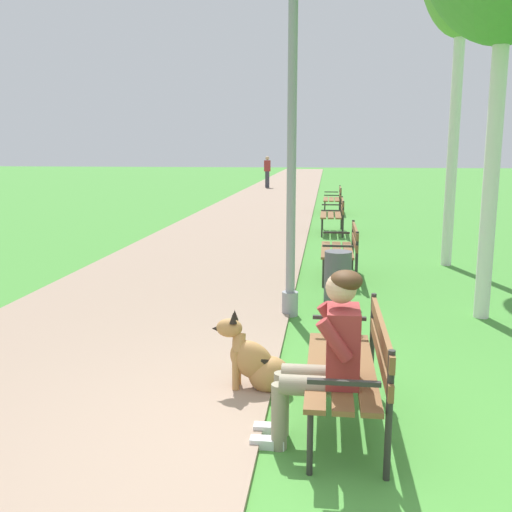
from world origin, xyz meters
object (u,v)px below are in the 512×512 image
object	(u,v)px
park_bench_furthest	(334,197)
lamp_post_near	(292,143)
park_bench_near	(354,361)
dog_shepherd	(257,363)
person_seated_on_near_bench	(326,352)
park_bench_far	(335,212)
pedestrian_distant	(267,172)
litter_bin	(338,277)
park_bench_mid	(343,246)

from	to	relation	value
park_bench_furthest	lamp_post_near	size ratio (longest dim) A/B	0.37
park_bench_near	dog_shepherd	distance (m)	0.97
park_bench_furthest	person_seated_on_near_bench	world-z (taller)	person_seated_on_near_bench
park_bench_furthest	dog_shepherd	size ratio (longest dim) A/B	1.81
park_bench_far	person_seated_on_near_bench	bearing A→B (deg)	-91.01
pedestrian_distant	litter_bin	bearing A→B (deg)	-81.70
park_bench_near	park_bench_furthest	distance (m)	14.44
lamp_post_near	litter_bin	bearing A→B (deg)	49.05
park_bench_far	park_bench_furthest	bearing A→B (deg)	89.47
park_bench_furthest	litter_bin	xyz separation A→B (m)	(-0.07, -10.91, -0.16)
park_bench_mid	park_bench_furthest	size ratio (longest dim) A/B	1.00
park_bench_near	pedestrian_distant	bearing A→B (deg)	97.31
person_seated_on_near_bench	pedestrian_distant	bearing A→B (deg)	96.78
park_bench_mid	lamp_post_near	world-z (taller)	lamp_post_near
park_bench_near	pedestrian_distant	xyz separation A→B (m)	(-3.31, 25.80, 0.33)
park_bench_mid	pedestrian_distant	size ratio (longest dim) A/B	0.91
park_bench_far	person_seated_on_near_bench	xyz separation A→B (m)	(-0.18, -10.31, 0.17)
litter_bin	park_bench_furthest	bearing A→B (deg)	89.61
park_bench_near	park_bench_furthest	xyz separation A→B (m)	(0.02, 14.44, 0.00)
lamp_post_near	park_bench_near	bearing A→B (deg)	-77.11
lamp_post_near	litter_bin	size ratio (longest dim) A/B	5.81
pedestrian_distant	park_bench_mid	bearing A→B (deg)	-80.81
pedestrian_distant	park_bench_near	bearing A→B (deg)	-82.69
person_seated_on_near_bench	litter_bin	bearing A→B (deg)	87.77
park_bench_furthest	litter_bin	size ratio (longest dim) A/B	2.14
park_bench_near	person_seated_on_near_bench	distance (m)	0.39
lamp_post_near	litter_bin	xyz separation A→B (m)	(0.59, 0.68, -1.76)
pedestrian_distant	park_bench_furthest	bearing A→B (deg)	-73.70
park_bench_furthest	person_seated_on_near_bench	bearing A→B (deg)	-90.87
park_bench_furthest	dog_shepherd	world-z (taller)	park_bench_furthest
park_bench_mid	dog_shepherd	distance (m)	4.62
park_bench_far	person_seated_on_near_bench	size ratio (longest dim) A/B	1.20
park_bench_furthest	person_seated_on_near_bench	distance (m)	14.73
person_seated_on_near_bench	dog_shepherd	xyz separation A→B (m)	(-0.57, 0.81, -0.42)
park_bench_far	pedestrian_distant	distance (m)	16.12
park_bench_near	lamp_post_near	world-z (taller)	lamp_post_near
dog_shepherd	lamp_post_near	xyz separation A→B (m)	(0.13, 2.32, 1.85)
park_bench_near	litter_bin	xyz separation A→B (m)	(-0.06, 3.53, -0.16)
park_bench_mid	person_seated_on_near_bench	bearing A→B (deg)	-92.73
park_bench_furthest	pedestrian_distant	world-z (taller)	pedestrian_distant
person_seated_on_near_bench	lamp_post_near	distance (m)	3.47
pedestrian_distant	person_seated_on_near_bench	bearing A→B (deg)	-83.22
park_bench_mid	lamp_post_near	size ratio (longest dim) A/B	0.37
lamp_post_near	pedestrian_distant	world-z (taller)	lamp_post_near
litter_bin	park_bench_near	bearing A→B (deg)	-89.05
park_bench_furthest	litter_bin	bearing A→B (deg)	-90.39
person_seated_on_near_bench	dog_shepherd	world-z (taller)	person_seated_on_near_bench
person_seated_on_near_bench	litter_bin	distance (m)	3.84
litter_bin	pedestrian_distant	xyz separation A→B (m)	(-3.25, 22.27, 0.49)
park_bench_mid	park_bench_far	bearing A→B (deg)	90.84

